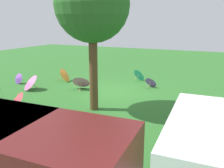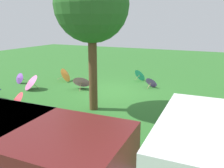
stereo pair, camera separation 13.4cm
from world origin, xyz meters
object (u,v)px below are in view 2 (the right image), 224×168
at_px(parasol_pink_1, 82,81).
at_px(parasol_orange_0, 66,75).
at_px(shade_tree, 92,6).
at_px(van_dark, 7,148).
at_px(parasol_purple_1, 19,78).
at_px(parasol_red_1, 16,99).
at_px(parasol_pink_0, 30,82).
at_px(parasol_purple_2, 152,82).
at_px(parasol_teal_0, 141,75).

relative_size(parasol_pink_1, parasol_orange_0, 1.14).
height_order(shade_tree, parasol_orange_0, shade_tree).
height_order(van_dark, parasol_purple_1, van_dark).
relative_size(parasol_pink_1, parasol_red_1, 1.16).
relative_size(parasol_purple_1, parasol_red_1, 0.72).
xyz_separation_m(shade_tree, parasol_pink_0, (4.33, -1.03, -3.51)).
bearing_deg(parasol_orange_0, shade_tree, 138.50).
xyz_separation_m(shade_tree, parasol_orange_0, (3.73, -3.30, -3.53)).
height_order(shade_tree, parasol_purple_1, shade_tree).
relative_size(van_dark, parasol_pink_1, 4.41).
xyz_separation_m(shade_tree, parasol_purple_2, (-1.15, -4.16, -3.63)).
bearing_deg(parasol_pink_1, parasol_teal_0, -125.50).
bearing_deg(parasol_purple_2, parasol_pink_0, 29.70).
distance_m(parasol_orange_0, parasol_purple_1, 2.63).
height_order(parasol_teal_0, parasol_orange_0, parasol_orange_0).
height_order(van_dark, parasol_pink_0, van_dark).
distance_m(parasol_pink_1, parasol_orange_0, 2.00).
distance_m(parasol_pink_1, parasol_purple_1, 3.85).
relative_size(parasol_pink_0, parasol_purple_1, 1.80).
xyz_separation_m(parasol_orange_0, parasol_purple_1, (2.09, 1.59, -0.10)).
bearing_deg(parasol_red_1, parasol_orange_0, -79.28).
distance_m(parasol_orange_0, parasol_purple_2, 4.96).
height_order(parasol_orange_0, parasol_purple_2, parasol_orange_0).
bearing_deg(van_dark, parasol_purple_1, -44.46).
bearing_deg(shade_tree, van_dark, 99.23).
height_order(van_dark, parasol_purple_2, van_dark).
bearing_deg(parasol_purple_2, van_dark, 87.57).
distance_m(van_dark, parasol_pink_0, 7.74).
relative_size(shade_tree, parasol_orange_0, 5.75).
xyz_separation_m(van_dark, parasol_pink_1, (2.79, -7.04, -0.49)).
height_order(shade_tree, parasol_purple_2, shade_tree).
xyz_separation_m(parasol_pink_0, parasol_teal_0, (-4.47, -4.27, -0.04)).
bearing_deg(parasol_orange_0, parasol_purple_1, 37.36).
xyz_separation_m(parasol_red_1, parasol_purple_2, (-4.02, -5.39, -0.06)).
height_order(parasol_pink_0, parasol_purple_1, parasol_pink_0).
bearing_deg(parasol_red_1, parasol_pink_1, -103.70).
bearing_deg(shade_tree, parasol_orange_0, -41.50).
bearing_deg(van_dark, parasol_pink_1, -68.38).
relative_size(van_dark, parasol_orange_0, 5.05).
relative_size(shade_tree, parasol_pink_0, 4.51).
bearing_deg(parasol_teal_0, parasol_pink_0, 43.69).
relative_size(parasol_teal_0, parasol_purple_2, 1.17).
height_order(van_dark, parasol_orange_0, van_dark).
distance_m(parasol_teal_0, parasol_purple_1, 6.96).
bearing_deg(parasol_teal_0, parasol_orange_0, 27.31).
xyz_separation_m(parasol_pink_1, parasol_teal_0, (-2.15, -3.02, -0.05)).
relative_size(van_dark, shade_tree, 0.88).
bearing_deg(parasol_red_1, parasol_teal_0, -114.74).
relative_size(parasol_purple_1, parasol_purple_2, 0.85).
bearing_deg(parasol_teal_0, parasol_purple_1, 31.10).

